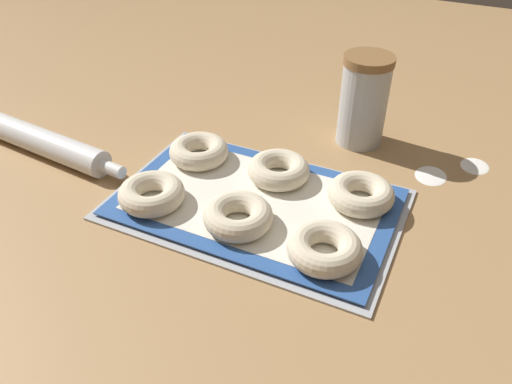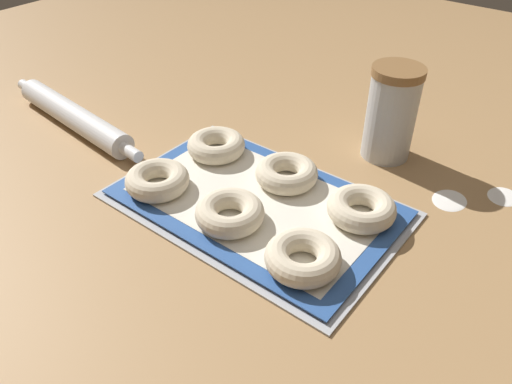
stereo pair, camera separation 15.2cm
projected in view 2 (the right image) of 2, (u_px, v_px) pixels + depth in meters
ground_plane at (261, 211)px, 0.85m from camera, size 2.80×2.80×0.00m
baking_tray at (256, 204)px, 0.86m from camera, size 0.49×0.32×0.01m
baking_mat at (256, 201)px, 0.86m from camera, size 0.46×0.29×0.00m
bagel_front_left at (157, 180)px, 0.87m from camera, size 0.11×0.11×0.04m
bagel_front_center at (230, 213)px, 0.80m from camera, size 0.11×0.11×0.04m
bagel_front_right at (303, 257)px, 0.72m from camera, size 0.11×0.11×0.04m
bagel_back_left at (216, 145)px, 0.97m from camera, size 0.11×0.11×0.04m
bagel_back_center at (287, 173)px, 0.89m from camera, size 0.11×0.11×0.04m
bagel_back_right at (361, 208)px, 0.81m from camera, size 0.11×0.11×0.04m
flour_canister at (391, 113)px, 0.94m from camera, size 0.10×0.10×0.18m
rolling_pin at (74, 116)px, 1.07m from camera, size 0.47×0.09×0.05m
flour_patch_near at (504, 196)px, 0.88m from camera, size 0.05×0.06×0.00m
flour_patch_far at (450, 200)px, 0.87m from camera, size 0.06×0.07×0.00m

